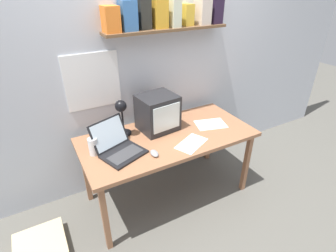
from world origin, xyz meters
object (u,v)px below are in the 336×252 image
(floor_cushion, at_px, (41,247))
(computer_mouse, at_px, (154,153))
(juice_glass, at_px, (93,147))
(open_notebook, at_px, (211,124))
(laptop, at_px, (117,145))
(crt_monitor, at_px, (158,113))
(loose_paper_near_monitor, at_px, (191,143))
(corner_desk, at_px, (168,141))
(desk_lamp, at_px, (122,113))

(floor_cushion, bearing_deg, computer_mouse, -7.27)
(juice_glass, height_order, floor_cushion, juice_glass)
(computer_mouse, bearing_deg, open_notebook, 15.20)
(laptop, relative_size, open_notebook, 1.33)
(open_notebook, bearing_deg, crt_monitor, 160.07)
(laptop, height_order, open_notebook, laptop)
(crt_monitor, xyz_separation_m, open_notebook, (0.49, -0.18, -0.17))
(computer_mouse, bearing_deg, juice_glass, 149.78)
(computer_mouse, distance_m, open_notebook, 0.74)
(computer_mouse, height_order, open_notebook, computer_mouse)
(laptop, bearing_deg, loose_paper_near_monitor, -37.91)
(loose_paper_near_monitor, bearing_deg, computer_mouse, 179.06)
(corner_desk, xyz_separation_m, computer_mouse, (-0.24, -0.21, 0.07))
(open_notebook, bearing_deg, desk_lamp, 166.35)
(corner_desk, relative_size, computer_mouse, 14.70)
(corner_desk, relative_size, open_notebook, 4.74)
(desk_lamp, bearing_deg, laptop, -99.09)
(loose_paper_near_monitor, bearing_deg, floor_cushion, 174.39)
(juice_glass, bearing_deg, computer_mouse, -30.22)
(laptop, distance_m, open_notebook, 0.96)
(laptop, bearing_deg, juice_glass, 141.68)
(open_notebook, xyz_separation_m, floor_cushion, (-1.71, -0.07, -0.66))
(desk_lamp, height_order, open_notebook, desk_lamp)
(crt_monitor, height_order, laptop, crt_monitor)
(desk_lamp, relative_size, juice_glass, 2.43)
(laptop, relative_size, juice_glass, 2.97)
(juice_glass, bearing_deg, open_notebook, -2.74)
(crt_monitor, height_order, computer_mouse, crt_monitor)
(desk_lamp, xyz_separation_m, juice_glass, (-0.31, -0.15, -0.17))
(laptop, height_order, floor_cushion, laptop)
(crt_monitor, xyz_separation_m, computer_mouse, (-0.22, -0.37, -0.15))
(open_notebook, bearing_deg, corner_desk, 177.70)
(corner_desk, relative_size, desk_lamp, 4.39)
(laptop, xyz_separation_m, floor_cushion, (-0.75, -0.06, -0.73))
(loose_paper_near_monitor, relative_size, open_notebook, 1.03)
(computer_mouse, bearing_deg, corner_desk, 41.16)
(juice_glass, xyz_separation_m, computer_mouse, (0.43, -0.25, -0.05))
(laptop, distance_m, computer_mouse, 0.31)
(desk_lamp, bearing_deg, open_notebook, 8.90)
(loose_paper_near_monitor, bearing_deg, desk_lamp, 139.71)
(laptop, xyz_separation_m, desk_lamp, (0.13, 0.21, 0.18))
(corner_desk, distance_m, juice_glass, 0.69)
(corner_desk, distance_m, floor_cushion, 1.38)
(loose_paper_near_monitor, bearing_deg, corner_desk, 117.39)
(corner_desk, distance_m, computer_mouse, 0.33)
(desk_lamp, distance_m, computer_mouse, 0.47)
(corner_desk, xyz_separation_m, floor_cushion, (-1.24, -0.09, -0.60))
(open_notebook, distance_m, floor_cushion, 1.84)
(corner_desk, xyz_separation_m, juice_glass, (-0.67, 0.04, 0.13))
(juice_glass, xyz_separation_m, open_notebook, (1.14, -0.05, -0.07))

